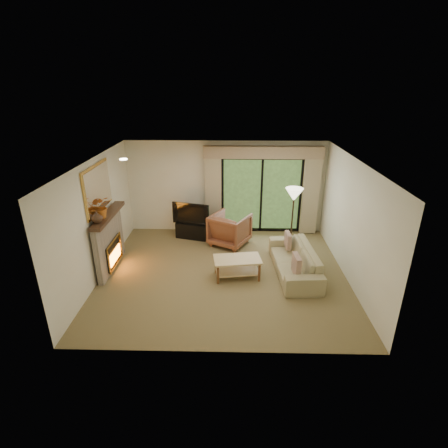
{
  "coord_description": "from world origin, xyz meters",
  "views": [
    {
      "loc": [
        0.18,
        -6.96,
        4.13
      ],
      "look_at": [
        0.0,
        0.3,
        1.1
      ],
      "focal_mm": 28.0,
      "sensor_mm": 36.0,
      "label": 1
    }
  ],
  "objects_px": {
    "media_console": "(193,230)",
    "coffee_table": "(237,268)",
    "armchair": "(230,229)",
    "sofa": "(294,260)"
  },
  "relations": [
    {
      "from": "media_console",
      "to": "coffee_table",
      "type": "height_order",
      "value": "coffee_table"
    },
    {
      "from": "armchair",
      "to": "sofa",
      "type": "height_order",
      "value": "armchair"
    },
    {
      "from": "media_console",
      "to": "armchair",
      "type": "bearing_deg",
      "value": -5.61
    },
    {
      "from": "armchair",
      "to": "media_console",
      "type": "bearing_deg",
      "value": 7.34
    },
    {
      "from": "armchair",
      "to": "coffee_table",
      "type": "bearing_deg",
      "value": 124.52
    },
    {
      "from": "sofa",
      "to": "coffee_table",
      "type": "bearing_deg",
      "value": -83.46
    },
    {
      "from": "media_console",
      "to": "coffee_table",
      "type": "relative_size",
      "value": 0.86
    },
    {
      "from": "armchair",
      "to": "sofa",
      "type": "bearing_deg",
      "value": 163.95
    },
    {
      "from": "armchair",
      "to": "coffee_table",
      "type": "xyz_separation_m",
      "value": [
        0.18,
        -1.7,
        -0.19
      ]
    },
    {
      "from": "media_console",
      "to": "coffee_table",
      "type": "distance_m",
      "value": 2.43
    }
  ]
}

